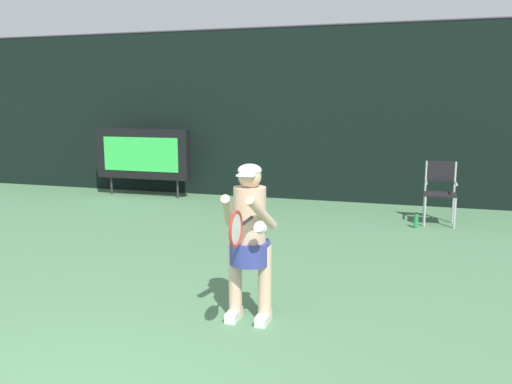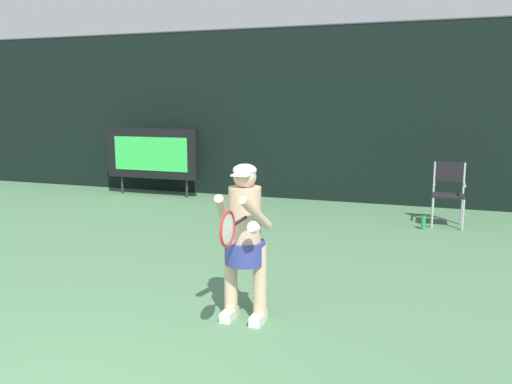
{
  "view_description": "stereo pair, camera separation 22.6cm",
  "coord_description": "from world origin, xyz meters",
  "px_view_note": "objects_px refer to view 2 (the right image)",
  "views": [
    {
      "loc": [
        2.15,
        -2.4,
        2.12
      ],
      "look_at": [
        0.44,
        3.37,
        1.05
      ],
      "focal_mm": 36.31,
      "sensor_mm": 36.0,
      "label": 1
    },
    {
      "loc": [
        2.37,
        -2.33,
        2.12
      ],
      "look_at": [
        0.44,
        3.37,
        1.05
      ],
      "focal_mm": 36.31,
      "sensor_mm": 36.0,
      "label": 2
    }
  ],
  "objects_px": {
    "umpire_chair": "(449,190)",
    "tennis_player": "(245,235)",
    "tennis_racket": "(229,228)",
    "scoreboard": "(153,154)",
    "water_bottle": "(423,222)"
  },
  "relations": [
    {
      "from": "scoreboard",
      "to": "tennis_racket",
      "type": "height_order",
      "value": "scoreboard"
    },
    {
      "from": "scoreboard",
      "to": "water_bottle",
      "type": "bearing_deg",
      "value": -13.05
    },
    {
      "from": "water_bottle",
      "to": "scoreboard",
      "type": "bearing_deg",
      "value": 166.95
    },
    {
      "from": "tennis_racket",
      "to": "tennis_player",
      "type": "bearing_deg",
      "value": 99.43
    },
    {
      "from": "water_bottle",
      "to": "tennis_player",
      "type": "height_order",
      "value": "tennis_player"
    },
    {
      "from": "scoreboard",
      "to": "water_bottle",
      "type": "height_order",
      "value": "scoreboard"
    },
    {
      "from": "umpire_chair",
      "to": "tennis_racket",
      "type": "height_order",
      "value": "tennis_racket"
    },
    {
      "from": "tennis_racket",
      "to": "umpire_chair",
      "type": "bearing_deg",
      "value": 72.68
    },
    {
      "from": "water_bottle",
      "to": "tennis_racket",
      "type": "relative_size",
      "value": 0.44
    },
    {
      "from": "tennis_player",
      "to": "tennis_racket",
      "type": "height_order",
      "value": "tennis_player"
    },
    {
      "from": "scoreboard",
      "to": "umpire_chair",
      "type": "height_order",
      "value": "scoreboard"
    },
    {
      "from": "scoreboard",
      "to": "tennis_player",
      "type": "relative_size",
      "value": 1.43
    },
    {
      "from": "scoreboard",
      "to": "tennis_player",
      "type": "bearing_deg",
      "value": -53.24
    },
    {
      "from": "water_bottle",
      "to": "tennis_racket",
      "type": "distance_m",
      "value": 5.25
    },
    {
      "from": "umpire_chair",
      "to": "tennis_player",
      "type": "distance_m",
      "value": 5.14
    }
  ]
}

